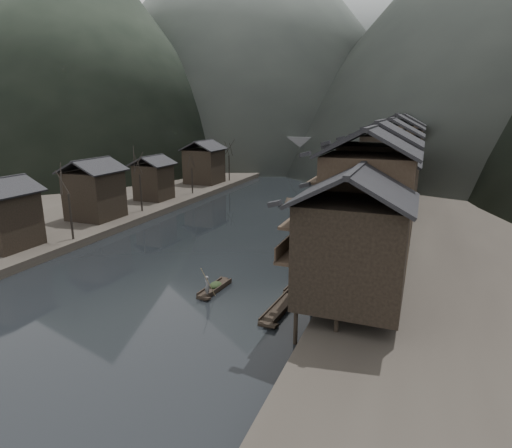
% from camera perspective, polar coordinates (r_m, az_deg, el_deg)
% --- Properties ---
extents(water, '(300.00, 300.00, 0.00)m').
position_cam_1_polar(water, '(44.51, -8.78, -5.69)').
color(water, black).
rests_on(water, ground).
extents(right_bank, '(40.00, 200.00, 1.80)m').
position_cam_1_polar(right_bank, '(78.52, 30.95, 2.05)').
color(right_bank, '#2D2823').
rests_on(right_bank, ground).
extents(left_bank, '(40.00, 200.00, 1.20)m').
position_cam_1_polar(left_bank, '(95.63, -15.15, 5.45)').
color(left_bank, '#2D2823').
rests_on(left_bank, ground).
extents(stilt_houses, '(9.00, 67.60, 15.30)m').
position_cam_1_polar(stilt_houses, '(56.16, 17.23, 7.39)').
color(stilt_houses, black).
rests_on(stilt_houses, ground).
extents(left_houses, '(8.10, 53.20, 8.73)m').
position_cam_1_polar(left_houses, '(70.54, -15.37, 6.37)').
color(left_houses, black).
rests_on(left_houses, left_bank).
extents(bare_trees, '(3.96, 61.47, 7.92)m').
position_cam_1_polar(bare_trees, '(65.53, -14.77, 6.75)').
color(bare_trees, black).
rests_on(bare_trees, left_bank).
extents(moored_sampans, '(2.88, 66.67, 0.47)m').
position_cam_1_polar(moored_sampans, '(62.31, 11.84, 0.37)').
color(moored_sampans, black).
rests_on(moored_sampans, water).
extents(midriver_boats, '(5.94, 14.89, 0.45)m').
position_cam_1_polar(midriver_boats, '(77.78, 6.22, 3.49)').
color(midriver_boats, black).
rests_on(midriver_boats, water).
extents(stone_bridge, '(40.00, 6.00, 9.00)m').
position_cam_1_polar(stone_bridge, '(110.45, 10.22, 9.31)').
color(stone_bridge, '#4C4C4F').
rests_on(stone_bridge, ground).
extents(hills, '(320.00, 380.00, 107.88)m').
position_cam_1_polar(hills, '(204.55, 18.55, 24.35)').
color(hills, black).
rests_on(hills, ground).
extents(hero_sampan, '(1.39, 4.86, 0.43)m').
position_cam_1_polar(hero_sampan, '(38.65, -5.52, -8.53)').
color(hero_sampan, black).
rests_on(hero_sampan, water).
extents(cargo_heap, '(1.06, 1.39, 0.64)m').
position_cam_1_polar(cargo_heap, '(38.62, -5.41, -7.66)').
color(cargo_heap, black).
rests_on(cargo_heap, hero_sampan).
extents(boatman, '(0.80, 0.77, 1.84)m').
position_cam_1_polar(boatman, '(36.77, -6.53, -7.88)').
color(boatman, '#5B5B5D').
rests_on(boatman, hero_sampan).
extents(bamboo_pole, '(0.62, 1.78, 3.44)m').
position_cam_1_polar(bamboo_pole, '(35.74, -6.37, -4.03)').
color(bamboo_pole, '#8C7A51').
rests_on(bamboo_pole, boatman).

